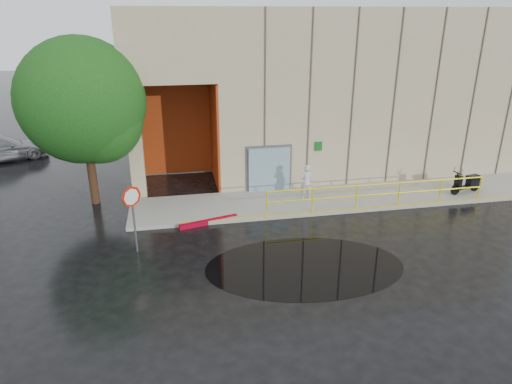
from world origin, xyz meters
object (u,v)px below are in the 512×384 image
(scooter, at_px, (467,178))
(car_c, at_px, (1,148))
(person, at_px, (306,182))
(stop_sign, at_px, (132,204))
(red_curb, at_px, (209,222))
(tree_near, at_px, (86,106))

(scooter, height_order, car_c, scooter)
(person, xyz_separation_m, stop_sign, (-7.05, -3.23, 0.86))
(stop_sign, distance_m, car_c, 14.70)
(red_curb, bearing_deg, person, 18.18)
(scooter, relative_size, car_c, 0.35)
(scooter, bearing_deg, person, 162.69)
(red_curb, height_order, tree_near, tree_near)
(tree_near, bearing_deg, car_c, 129.30)
(scooter, distance_m, red_curb, 11.76)
(person, xyz_separation_m, red_curb, (-4.40, -1.44, -0.84))
(scooter, bearing_deg, tree_near, 159.94)
(scooter, height_order, tree_near, tree_near)
(person, relative_size, car_c, 0.32)
(person, xyz_separation_m, scooter, (7.31, -0.65, -0.05))
(person, height_order, tree_near, tree_near)
(scooter, bearing_deg, red_curb, 171.66)
(scooter, xyz_separation_m, tree_near, (-16.22, 2.24, 3.39))
(scooter, bearing_deg, stop_sign, 177.97)
(car_c, bearing_deg, tree_near, -164.15)
(stop_sign, relative_size, car_c, 0.50)
(car_c, bearing_deg, stop_sign, -170.48)
(stop_sign, xyz_separation_m, tree_near, (-1.85, 4.82, 2.47))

